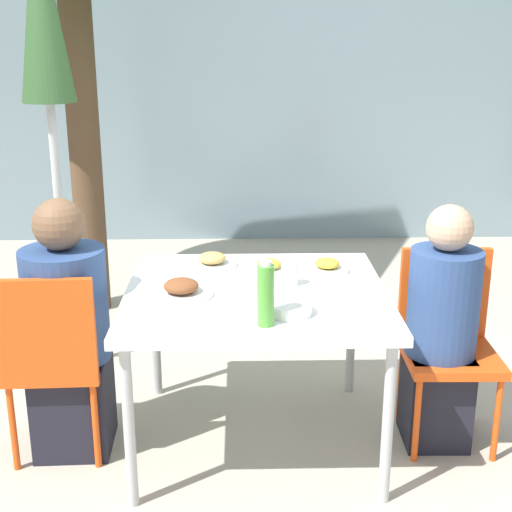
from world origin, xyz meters
The scene contains 15 objects.
ground_plane centered at (0.00, 0.00, 0.00)m, with size 24.00×24.00×0.00m, color #B2A893.
building_facade centered at (0.00, 3.40, 1.50)m, with size 10.00×0.20×3.00m.
dining_table centered at (0.00, 0.00, 0.67)m, with size 1.10×1.03×0.72m.
chair_left centered at (-0.85, -0.11, 0.49)m, with size 0.41×0.41×0.85m.
person_left centered at (-0.80, -0.03, 0.53)m, with size 0.35×0.35×1.13m.
chair_right centered at (0.85, 0.06, 0.49)m, with size 0.41×0.41×0.85m.
person_right centered at (0.80, -0.02, 0.52)m, with size 0.30×0.30×1.09m.
closed_umbrella centered at (-1.00, 0.76, 1.70)m, with size 0.36×0.36×2.37m.
plate_0 centered at (-0.20, 0.33, 0.75)m, with size 0.23×0.23×0.07m.
plate_1 centered at (-0.31, -0.06, 0.75)m, with size 0.26×0.26×0.07m.
plate_2 centered at (0.06, 0.24, 0.74)m, with size 0.20×0.20×0.06m.
plate_3 centered at (0.33, 0.25, 0.74)m, with size 0.20×0.20×0.06m.
bottle centered at (0.03, -0.38, 0.84)m, with size 0.06×0.06×0.25m.
drinking_cup centered at (0.15, 0.06, 0.77)m, with size 0.07×0.07×0.10m.
salad_bowl centered at (0.12, -0.27, 0.75)m, with size 0.18×0.18×0.05m.
Camera 1 is at (-0.07, -2.83, 1.76)m, focal length 50.00 mm.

